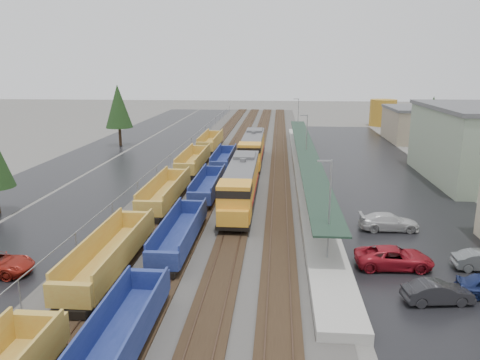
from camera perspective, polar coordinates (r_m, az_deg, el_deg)
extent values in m
cube|color=#302D2B|center=(73.95, 0.20, 2.70)|extent=(20.00, 160.00, 0.08)
cube|color=black|center=(74.64, -4.40, 2.85)|extent=(2.60, 160.00, 0.15)
cube|color=#473326|center=(74.74, -4.95, 2.94)|extent=(0.08, 160.00, 0.07)
cube|color=#473326|center=(74.51, -3.86, 2.93)|extent=(0.08, 160.00, 0.07)
cube|color=black|center=(74.12, -1.35, 2.81)|extent=(2.60, 160.00, 0.15)
cube|color=#473326|center=(74.17, -1.90, 2.90)|extent=(0.08, 160.00, 0.07)
cube|color=#473326|center=(74.02, -0.79, 2.89)|extent=(0.08, 160.00, 0.07)
cube|color=black|center=(73.80, 1.75, 2.76)|extent=(2.60, 160.00, 0.15)
cube|color=#473326|center=(73.82, 1.19, 2.86)|extent=(0.08, 160.00, 0.07)
cube|color=#473326|center=(73.75, 2.31, 2.84)|extent=(0.08, 160.00, 0.07)
cube|color=black|center=(73.71, 4.86, 2.70)|extent=(2.60, 160.00, 0.15)
cube|color=#473326|center=(73.69, 4.30, 2.80)|extent=(0.08, 160.00, 0.07)
cube|color=#473326|center=(73.69, 5.42, 2.78)|extent=(0.08, 160.00, 0.07)
cube|color=black|center=(76.61, -11.07, 2.81)|extent=(10.00, 160.00, 0.02)
cube|color=black|center=(79.90, -18.00, 2.84)|extent=(9.00, 160.00, 0.02)
cube|color=black|center=(65.31, 16.33, 0.59)|extent=(16.00, 100.00, 0.02)
cube|color=#9E9B93|center=(63.99, 7.99, 1.07)|extent=(3.00, 80.00, 0.70)
cylinder|color=gray|center=(39.54, 9.95, -4.80)|extent=(0.16, 0.16, 2.40)
cylinder|color=gray|center=(53.92, 8.60, 0.31)|extent=(0.16, 0.16, 2.40)
cylinder|color=gray|center=(68.57, 7.81, 3.26)|extent=(0.16, 0.16, 2.40)
cylinder|color=gray|center=(83.34, 7.31, 5.16)|extent=(0.16, 0.16, 2.40)
cylinder|color=gray|center=(98.18, 6.95, 6.49)|extent=(0.16, 0.16, 2.40)
cube|color=#1A3023|center=(63.42, 8.07, 3.58)|extent=(2.60, 65.00, 0.15)
cylinder|color=gray|center=(34.16, 10.82, -4.15)|extent=(0.12, 0.12, 8.00)
cube|color=gray|center=(33.12, 10.26, 2.29)|extent=(1.00, 0.15, 0.12)
cylinder|color=gray|center=(63.29, 8.10, 4.29)|extent=(0.12, 0.12, 8.00)
cube|color=gray|center=(62.73, 7.76, 7.81)|extent=(1.00, 0.15, 0.12)
cylinder|color=gray|center=(92.97, 7.09, 7.38)|extent=(0.12, 0.12, 8.00)
cube|color=gray|center=(92.59, 6.85, 9.79)|extent=(1.00, 0.15, 0.12)
cylinder|color=gray|center=(31.71, -25.26, -12.61)|extent=(0.08, 0.08, 2.00)
cylinder|color=gray|center=(38.19, -19.34, -7.53)|extent=(0.08, 0.08, 2.00)
cylinder|color=gray|center=(45.16, -15.28, -3.91)|extent=(0.08, 0.08, 2.00)
cylinder|color=gray|center=(52.42, -12.35, -1.27)|extent=(0.08, 0.08, 2.00)
cylinder|color=gray|center=(59.87, -10.14, 0.73)|extent=(0.08, 0.08, 2.00)
cylinder|color=gray|center=(67.45, -8.43, 2.28)|extent=(0.08, 0.08, 2.00)
cylinder|color=gray|center=(75.12, -7.06, 3.52)|extent=(0.08, 0.08, 2.00)
cylinder|color=gray|center=(82.85, -5.94, 4.52)|extent=(0.08, 0.08, 2.00)
cylinder|color=gray|center=(90.62, -5.01, 5.35)|extent=(0.08, 0.08, 2.00)
cylinder|color=gray|center=(98.43, -4.23, 6.05)|extent=(0.08, 0.08, 2.00)
cylinder|color=gray|center=(106.27, -3.56, 6.64)|extent=(0.08, 0.08, 2.00)
cylinder|color=gray|center=(114.13, -2.98, 7.16)|extent=(0.08, 0.08, 2.00)
cylinder|color=gray|center=(122.01, -2.47, 7.60)|extent=(0.08, 0.08, 2.00)
cylinder|color=gray|center=(129.91, -2.03, 7.99)|extent=(0.08, 0.08, 2.00)
cylinder|color=gray|center=(137.82, -1.63, 8.34)|extent=(0.08, 0.08, 2.00)
cylinder|color=gray|center=(145.73, -1.28, 8.64)|extent=(0.08, 0.08, 2.00)
cube|color=gray|center=(74.94, -7.08, 4.27)|extent=(0.05, 160.00, 0.05)
cube|color=gray|center=(97.80, 22.87, 6.13)|extent=(18.00, 14.00, 6.00)
cube|color=#59595B|center=(97.47, 23.05, 8.02)|extent=(18.36, 14.28, 0.50)
ellipsoid|color=#4F604B|center=(215.78, -4.86, 10.06)|extent=(154.00, 110.00, 19.80)
ellipsoid|color=#4F604B|center=(225.39, 13.70, 9.88)|extent=(196.00, 140.00, 25.20)
cylinder|color=#332316|center=(88.13, -14.40, 5.15)|extent=(0.50, 0.50, 3.30)
cone|color=black|center=(87.50, -14.62, 8.71)|extent=(4.84, 4.84, 7.70)
cylinder|color=#332316|center=(74.86, 21.99, 2.96)|extent=(0.50, 0.50, 3.00)
cone|color=black|center=(74.16, 22.34, 6.75)|extent=(4.40, 4.40, 7.00)
cube|color=black|center=(49.23, 0.18, -2.12)|extent=(2.94, 19.59, 0.39)
cube|color=orange|center=(49.74, 0.27, 0.03)|extent=(2.74, 15.67, 2.94)
cube|color=orange|center=(41.40, -0.66, -2.56)|extent=(2.94, 3.13, 3.33)
cube|color=black|center=(41.14, -0.67, -1.25)|extent=(2.99, 3.18, 0.69)
cube|color=orange|center=(40.03, -0.90, -4.62)|extent=(2.74, 0.98, 1.37)
cube|color=#59595B|center=(49.39, 0.28, 1.80)|extent=(2.79, 15.67, 0.34)
cube|color=maroon|center=(50.16, -1.31, -1.24)|extent=(0.04, 15.67, 0.34)
cube|color=maroon|center=(49.95, 1.86, -1.31)|extent=(0.04, 15.67, 0.34)
cube|color=black|center=(49.34, 0.18, -2.56)|extent=(2.15, 5.88, 0.59)
cube|color=black|center=(42.80, -0.56, -5.03)|extent=(2.35, 3.92, 0.49)
cube|color=black|center=(55.91, 0.74, -0.47)|extent=(2.35, 3.92, 0.49)
cylinder|color=#59595B|center=(50.29, 0.36, 2.36)|extent=(0.69, 0.69, 0.49)
cube|color=#59595B|center=(53.17, 0.61, 2.94)|extent=(2.35, 3.92, 0.49)
cube|color=black|center=(69.61, 1.57, 2.65)|extent=(2.94, 19.59, 0.39)
cube|color=orange|center=(70.26, 1.62, 4.14)|extent=(2.74, 15.67, 2.94)
cube|color=orange|center=(61.76, 1.18, 2.96)|extent=(2.94, 3.13, 3.33)
cube|color=black|center=(61.59, 1.18, 3.86)|extent=(2.99, 3.18, 0.69)
cube|color=orange|center=(60.24, 1.07, 1.73)|extent=(2.74, 0.98, 1.37)
cube|color=#59595B|center=(70.01, 1.63, 5.41)|extent=(2.79, 15.67, 0.34)
cube|color=maroon|center=(70.56, 0.49, 3.22)|extent=(0.04, 15.67, 0.34)
cube|color=maroon|center=(70.41, 2.75, 3.18)|extent=(0.04, 15.67, 0.34)
cube|color=black|center=(69.69, 1.57, 2.34)|extent=(2.15, 5.88, 0.59)
cube|color=black|center=(62.97, 1.21, 1.17)|extent=(2.35, 3.92, 0.49)
cube|color=black|center=(76.39, 1.86, 3.44)|extent=(2.35, 3.92, 0.49)
cylinder|color=#59595B|center=(70.94, 1.68, 5.76)|extent=(0.69, 0.69, 0.49)
cube|color=#59595B|center=(73.85, 1.80, 6.04)|extent=(2.35, 3.92, 0.49)
cube|color=#BA8533|center=(26.67, -23.11, -16.07)|extent=(2.74, 0.53, 1.48)
cube|color=black|center=(26.65, -23.65, -18.79)|extent=(2.11, 2.32, 0.53)
cube|color=#BA8533|center=(35.06, -15.48, -9.39)|extent=(2.74, 12.87, 0.26)
cube|color=#BA8533|center=(35.17, -17.62, -7.80)|extent=(0.16, 12.87, 1.90)
cube|color=#BA8533|center=(34.28, -13.50, -8.09)|extent=(0.16, 12.87, 1.90)
cube|color=#BA8533|center=(29.22, -20.11, -13.05)|extent=(2.74, 0.53, 1.48)
cube|color=#BA8533|center=(40.67, -12.37, -4.81)|extent=(2.74, 0.53, 1.48)
cube|color=black|center=(30.29, -19.35, -14.23)|extent=(2.11, 2.32, 0.53)
cube|color=black|center=(40.35, -12.60, -6.56)|extent=(2.11, 2.32, 0.53)
cube|color=#BA8533|center=(50.00, -9.05, -2.00)|extent=(2.74, 12.87, 0.26)
cube|color=#BA8533|center=(50.08, -10.55, -0.91)|extent=(0.16, 12.87, 1.90)
cube|color=#BA8533|center=(49.46, -7.61, -0.98)|extent=(0.16, 12.87, 1.90)
cube|color=#BA8533|center=(43.64, -11.13, -3.44)|extent=(2.74, 0.53, 1.48)
cube|color=#BA8533|center=(56.08, -7.49, 0.58)|extent=(2.74, 0.53, 1.48)
cube|color=black|center=(44.64, -10.81, -4.46)|extent=(2.11, 2.32, 0.53)
cube|color=black|center=(55.63, -7.61, -0.65)|extent=(2.11, 2.32, 0.53)
cube|color=#BA8533|center=(65.72, -5.66, 1.95)|extent=(2.74, 12.87, 0.26)
cube|color=#BA8533|center=(65.78, -6.81, 2.77)|extent=(0.16, 12.87, 1.90)
cube|color=#BA8533|center=(65.30, -4.54, 2.75)|extent=(0.16, 12.87, 1.90)
cube|color=#BA8533|center=(59.19, -6.83, 1.31)|extent=(2.74, 0.53, 1.48)
cube|color=#BA8533|center=(72.00, -4.73, 3.62)|extent=(2.74, 0.53, 1.48)
cube|color=black|center=(60.13, -6.66, 0.49)|extent=(2.11, 2.32, 0.53)
cube|color=black|center=(71.48, -4.81, 2.68)|extent=(2.11, 2.32, 0.53)
cube|color=#BA8533|center=(81.77, -3.59, 4.36)|extent=(2.74, 12.87, 0.26)
cube|color=#BA8533|center=(81.82, -4.52, 5.02)|extent=(0.16, 12.87, 1.90)
cube|color=#BA8533|center=(81.44, -2.68, 5.01)|extent=(0.16, 12.87, 1.90)
cube|color=#BA8533|center=(75.17, -4.33, 4.07)|extent=(2.74, 0.53, 1.48)
cube|color=#BA8533|center=(88.15, -2.97, 5.55)|extent=(2.74, 0.53, 1.48)
cube|color=black|center=(76.07, -4.22, 3.38)|extent=(2.11, 2.32, 0.53)
cube|color=black|center=(87.59, -3.03, 4.80)|extent=(2.11, 2.32, 0.53)
cube|color=navy|center=(25.34, -14.76, -19.15)|extent=(2.44, 11.89, 0.23)
cube|color=navy|center=(25.29, -17.51, -17.18)|extent=(0.14, 11.89, 1.69)
cube|color=navy|center=(24.56, -12.17, -17.82)|extent=(0.14, 11.89, 1.69)
cube|color=navy|center=(30.11, -10.93, -11.89)|extent=(2.44, 0.47, 1.32)
cube|color=black|center=(29.96, -11.19, -14.05)|extent=(1.88, 2.07, 0.47)
cube|color=navy|center=(38.42, -7.28, -6.98)|extent=(2.44, 11.89, 0.23)
cube|color=navy|center=(38.39, -9.05, -5.72)|extent=(0.14, 11.89, 1.69)
cube|color=navy|center=(37.91, -5.58, -5.86)|extent=(0.14, 11.89, 1.69)
cube|color=navy|center=(32.66, -9.56, -9.70)|extent=(2.44, 0.47, 1.32)
cube|color=navy|center=(43.89, -5.67, -3.34)|extent=(2.44, 0.47, 1.32)
cube|color=black|center=(33.62, -9.22, -10.73)|extent=(1.88, 2.07, 0.47)
cube|color=black|center=(43.57, -5.79, -4.77)|extent=(1.88, 2.07, 0.47)
cube|color=navy|center=(52.64, -3.89, -1.11)|extent=(2.44, 11.89, 0.23)
cube|color=navy|center=(52.62, -5.17, -0.19)|extent=(0.14, 11.89, 1.69)
cube|color=navy|center=(52.27, -2.64, -0.25)|extent=(0.14, 11.89, 1.69)
cube|color=navy|center=(46.64, -5.03, -2.28)|extent=(2.44, 0.47, 1.32)
cube|color=navy|center=(58.37, -3.01, 1.07)|extent=(2.44, 0.47, 1.32)
cube|color=black|center=(47.53, -4.87, -3.15)|extent=(1.88, 2.07, 0.47)
cube|color=black|center=(57.96, -3.08, 0.02)|extent=(1.88, 2.07, 0.47)
cube|color=navy|center=(67.28, -1.97, 2.24)|extent=(2.44, 11.89, 0.23)
cube|color=navy|center=(67.26, -2.97, 2.96)|extent=(0.14, 11.89, 1.69)
cube|color=navy|center=(66.99, -0.98, 2.93)|extent=(0.14, 11.89, 1.69)
cube|color=navy|center=(61.19, -2.64, 1.68)|extent=(2.44, 0.47, 1.32)
cube|color=navy|center=(73.14, -1.41, 3.71)|extent=(2.44, 0.47, 1.32)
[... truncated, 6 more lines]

